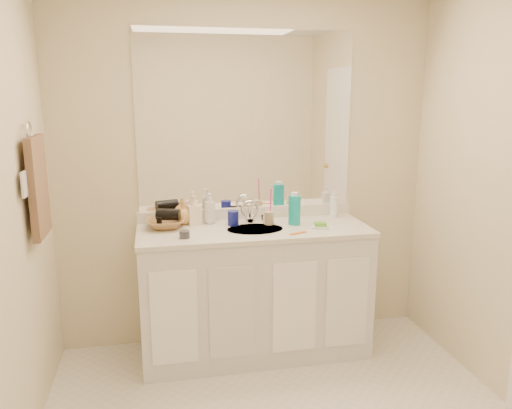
{
  "coord_description": "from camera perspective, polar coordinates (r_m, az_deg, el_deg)",
  "views": [
    {
      "loc": [
        -0.63,
        -2.07,
        1.75
      ],
      "look_at": [
        0.0,
        0.97,
        1.05
      ],
      "focal_mm": 35.0,
      "sensor_mm": 36.0,
      "label": 1
    }
  ],
  "objects": [
    {
      "name": "wall_back",
      "position": [
        3.47,
        -1.09,
        3.57
      ],
      "size": [
        2.6,
        0.02,
        2.4
      ],
      "primitive_type": "cube",
      "color": "beige",
      "rests_on": "floor"
    },
    {
      "name": "wall_front",
      "position": [
        1.14,
        25.08,
        -17.53
      ],
      "size": [
        2.6,
        0.02,
        2.4
      ],
      "primitive_type": "cube",
      "color": "beige",
      "rests_on": "floor"
    },
    {
      "name": "vanity_cabinet",
      "position": [
        3.43,
        -0.17,
        -10.07
      ],
      "size": [
        1.5,
        0.55,
        0.85
      ],
      "primitive_type": "cube",
      "color": "silver",
      "rests_on": "floor"
    },
    {
      "name": "countertop",
      "position": [
        3.28,
        -0.18,
        -2.96
      ],
      "size": [
        1.52,
        0.57,
        0.03
      ],
      "primitive_type": "cube",
      "color": "silver",
      "rests_on": "vanity_cabinet"
    },
    {
      "name": "backsplash",
      "position": [
        3.51,
        -1.02,
        -0.98
      ],
      "size": [
        1.52,
        0.03,
        0.08
      ],
      "primitive_type": "cube",
      "color": "white",
      "rests_on": "countertop"
    },
    {
      "name": "sink_basin",
      "position": [
        3.26,
        -0.11,
        -3.01
      ],
      "size": [
        0.37,
        0.37,
        0.02
      ],
      "primitive_type": "cylinder",
      "color": "beige",
      "rests_on": "countertop"
    },
    {
      "name": "faucet",
      "position": [
        3.42,
        -0.71,
        -1.12
      ],
      "size": [
        0.02,
        0.02,
        0.11
      ],
      "primitive_type": "cylinder",
      "color": "silver",
      "rests_on": "countertop"
    },
    {
      "name": "mirror",
      "position": [
        3.43,
        -1.09,
        9.5
      ],
      "size": [
        1.48,
        0.01,
        1.2
      ],
      "primitive_type": "cube",
      "color": "white",
      "rests_on": "wall_back"
    },
    {
      "name": "blue_mug",
      "position": [
        3.34,
        -2.63,
        -1.57
      ],
      "size": [
        0.09,
        0.09,
        0.1
      ],
      "primitive_type": "cylinder",
      "rotation": [
        0.0,
        0.0,
        -0.36
      ],
      "color": "navy",
      "rests_on": "countertop"
    },
    {
      "name": "tan_cup",
      "position": [
        3.36,
        1.51,
        -1.54
      ],
      "size": [
        0.07,
        0.07,
        0.09
      ],
      "primitive_type": "cylinder",
      "rotation": [
        0.0,
        0.0,
        0.14
      ],
      "color": "tan",
      "rests_on": "countertop"
    },
    {
      "name": "toothbrush",
      "position": [
        3.34,
        1.69,
        0.23
      ],
      "size": [
        0.01,
        0.04,
        0.2
      ],
      "primitive_type": "cylinder",
      "rotation": [
        0.14,
        0.0,
        -0.07
      ],
      "color": "#D9399F",
      "rests_on": "tan_cup"
    },
    {
      "name": "mouthwash_bottle",
      "position": [
        3.36,
        4.41,
        -0.63
      ],
      "size": [
        0.1,
        0.1,
        0.2
      ],
      "primitive_type": "cylinder",
      "rotation": [
        0.0,
        0.0,
        0.21
      ],
      "color": "#0EA3AA",
      "rests_on": "countertop"
    },
    {
      "name": "clear_pump_bottle",
      "position": [
        3.59,
        8.89,
        -0.29
      ],
      "size": [
        0.07,
        0.07,
        0.15
      ],
      "primitive_type": "cylinder",
      "rotation": [
        0.0,
        0.0,
        0.4
      ],
      "color": "white",
      "rests_on": "countertop"
    },
    {
      "name": "soap_dish",
      "position": [
        3.31,
        7.34,
        -2.56
      ],
      "size": [
        0.13,
        0.12,
        0.01
      ],
      "primitive_type": "cube",
      "rotation": [
        0.0,
        0.0,
        -0.32
      ],
      "color": "silver",
      "rests_on": "countertop"
    },
    {
      "name": "green_soap",
      "position": [
        3.3,
        7.35,
        -2.25
      ],
      "size": [
        0.08,
        0.06,
        0.03
      ],
      "primitive_type": "cube",
      "rotation": [
        0.0,
        0.0,
        -0.13
      ],
      "color": "#60BE2E",
      "rests_on": "soap_dish"
    },
    {
      "name": "orange_comb",
      "position": [
        3.16,
        4.83,
        -3.28
      ],
      "size": [
        0.12,
        0.07,
        0.01
      ],
      "primitive_type": "cube",
      "rotation": [
        0.0,
        0.0,
        0.41
      ],
      "color": "orange",
      "rests_on": "countertop"
    },
    {
      "name": "dark_jar",
      "position": [
        3.09,
        -8.17,
        -3.4
      ],
      "size": [
        0.07,
        0.07,
        0.04
      ],
      "primitive_type": "cylinder",
      "rotation": [
        0.0,
        0.0,
        -0.17
      ],
      "color": "#323338",
      "rests_on": "countertop"
    },
    {
      "name": "soap_bottle_white",
      "position": [
        3.39,
        -5.32,
        -0.43
      ],
      "size": [
        0.1,
        0.1,
        0.21
      ],
      "primitive_type": "imported",
      "rotation": [
        0.0,
        0.0,
        -0.3
      ],
      "color": "silver",
      "rests_on": "countertop"
    },
    {
      "name": "soap_bottle_cream",
      "position": [
        3.39,
        -7.11,
        -0.62
      ],
      "size": [
        0.1,
        0.1,
        0.19
      ],
      "primitive_type": "imported",
      "rotation": [
        0.0,
        0.0,
        0.19
      ],
      "color": "#FEE8CF",
      "rests_on": "countertop"
    },
    {
      "name": "soap_bottle_yellow",
      "position": [
        3.4,
        -8.27,
        -0.96
      ],
      "size": [
        0.14,
        0.14,
        0.15
      ],
      "primitive_type": "imported",
      "rotation": [
        0.0,
        0.0,
        0.15
      ],
      "color": "#E3A958",
      "rests_on": "countertop"
    },
    {
      "name": "wicker_basket",
      "position": [
        3.33,
        -10.3,
        -2.15
      ],
      "size": [
        0.26,
        0.26,
        0.06
      ],
      "primitive_type": "imported",
      "rotation": [
        0.0,
        0.0,
        -0.04
      ],
      "color": "olive",
      "rests_on": "countertop"
    },
    {
      "name": "hair_dryer",
      "position": [
        3.31,
        -10.0,
        -1.14
      ],
      "size": [
        0.17,
        0.12,
        0.08
      ],
      "primitive_type": "cylinder",
      "rotation": [
        0.0,
        1.57,
        -0.29
      ],
      "color": "black",
      "rests_on": "wicker_basket"
    },
    {
      "name": "towel_ring",
      "position": [
        2.93,
        -24.52,
        7.63
      ],
      "size": [
        0.01,
        0.11,
        0.11
      ],
      "primitive_type": "torus",
      "rotation": [
        0.0,
        1.57,
        0.0
      ],
      "color": "silver",
      "rests_on": "wall_left"
    },
    {
      "name": "hand_towel",
      "position": [
        2.96,
        -23.62,
        1.87
      ],
      "size": [
        0.04,
        0.32,
        0.55
      ],
      "primitive_type": "cube",
      "color": "#4F392A",
      "rests_on": "towel_ring"
    },
    {
      "name": "switch_plate",
      "position": [
        2.76,
        -24.97,
        2.11
      ],
      "size": [
        0.01,
        0.08,
        0.13
      ],
      "primitive_type": "cube",
      "color": "silver",
      "rests_on": "wall_left"
    }
  ]
}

